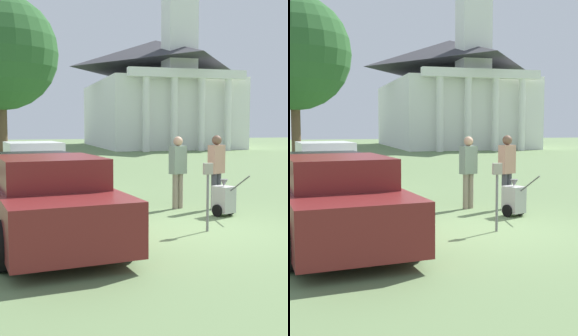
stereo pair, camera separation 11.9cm
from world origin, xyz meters
The scene contains 10 objects.
ground_plane centered at (0.00, 0.00, 0.00)m, with size 120.00×120.00×0.00m, color #607A4C.
parked_car_maroon centered at (-2.89, -0.24, 0.72)m, with size 2.45×4.90×1.53m.
parked_car_black centered at (-2.89, 3.64, 0.65)m, with size 2.57×5.48×1.36m.
parked_car_white centered at (-2.89, 6.83, 0.71)m, with size 2.43×5.20×1.53m.
parking_meter centered at (0.17, -0.22, 0.94)m, with size 0.18×0.09×1.34m.
person_worker centered at (0.46, 2.31, 1.03)m, with size 0.47×0.37×1.80m.
person_supervisor centered at (1.36, 2.01, 1.05)m, with size 0.47×0.39×1.83m.
equipment_cart centered at (1.15, 1.12, 0.39)m, with size 0.55×0.99×1.00m.
church centered at (9.91, 34.70, 5.50)m, with size 11.73×17.59×24.18m.
shade_tree centered at (-3.94, 15.06, 5.49)m, with size 5.47×5.47×8.24m.
Camera 1 is at (-3.45, -8.58, 2.08)m, focal length 50.00 mm.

